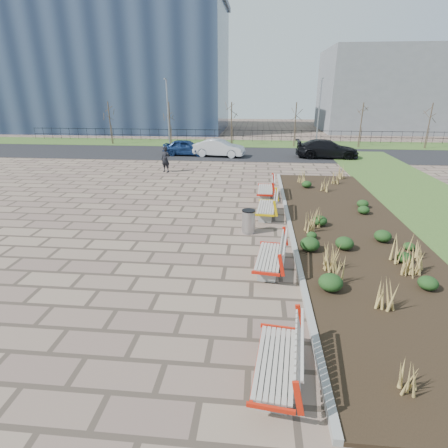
# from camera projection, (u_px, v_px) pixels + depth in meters

# --- Properties ---
(ground) EXTENTS (120.00, 120.00, 0.00)m
(ground) POSITION_uv_depth(u_px,v_px,m) (158.00, 293.00, 9.43)
(ground) COLOR #746150
(ground) RESTS_ON ground
(planting_bed) EXTENTS (4.50, 18.00, 0.10)m
(planting_bed) POSITION_uv_depth(u_px,v_px,m) (351.00, 230.00, 13.51)
(planting_bed) COLOR black
(planting_bed) RESTS_ON ground
(planting_curb) EXTENTS (0.16, 18.00, 0.15)m
(planting_curb) POSITION_uv_depth(u_px,v_px,m) (290.00, 227.00, 13.70)
(planting_curb) COLOR gray
(planting_curb) RESTS_ON ground
(grass_verge_far) EXTENTS (80.00, 5.00, 0.04)m
(grass_verge_far) POSITION_uv_depth(u_px,v_px,m) (232.00, 143.00, 35.43)
(grass_verge_far) COLOR #33511E
(grass_verge_far) RESTS_ON ground
(road) EXTENTS (80.00, 7.00, 0.02)m
(road) POSITION_uv_depth(u_px,v_px,m) (227.00, 154.00, 29.86)
(road) COLOR black
(road) RESTS_ON ground
(bench_a) EXTENTS (1.14, 2.19, 1.00)m
(bench_a) POSITION_uv_depth(u_px,v_px,m) (276.00, 359.00, 6.43)
(bench_a) COLOR red
(bench_a) RESTS_ON ground
(bench_b) EXTENTS (1.15, 2.19, 1.00)m
(bench_b) POSITION_uv_depth(u_px,v_px,m) (269.00, 255.00, 10.47)
(bench_b) COLOR red
(bench_b) RESTS_ON ground
(bench_c) EXTENTS (1.06, 2.16, 1.00)m
(bench_c) POSITION_uv_depth(u_px,v_px,m) (266.00, 206.00, 14.91)
(bench_c) COLOR gold
(bench_c) RESTS_ON ground
(bench_d) EXTENTS (0.97, 2.13, 1.00)m
(bench_d) POSITION_uv_depth(u_px,v_px,m) (265.00, 188.00, 17.56)
(bench_d) COLOR red
(bench_d) RESTS_ON ground
(litter_bin) EXTENTS (0.49, 0.49, 0.90)m
(litter_bin) POSITION_uv_depth(u_px,v_px,m) (248.00, 222.00, 13.23)
(litter_bin) COLOR #B2B2B7
(litter_bin) RESTS_ON ground
(pedestrian) EXTENTS (0.72, 0.59, 1.68)m
(pedestrian) POSITION_uv_depth(u_px,v_px,m) (166.00, 159.00, 22.95)
(pedestrian) COLOR black
(pedestrian) RESTS_ON ground
(car_blue) EXTENTS (3.81, 1.67, 1.28)m
(car_blue) POSITION_uv_depth(u_px,v_px,m) (186.00, 147.00, 28.86)
(car_blue) COLOR navy
(car_blue) RESTS_ON road
(car_silver) EXTENTS (4.29, 2.00, 1.36)m
(car_silver) POSITION_uv_depth(u_px,v_px,m) (219.00, 148.00, 28.32)
(car_silver) COLOR #B0B4B8
(car_silver) RESTS_ON road
(car_black) EXTENTS (4.92, 2.08, 1.42)m
(car_black) POSITION_uv_depth(u_px,v_px,m) (327.00, 149.00, 27.72)
(car_black) COLOR black
(car_black) RESTS_ON road
(tree_a) EXTENTS (1.40, 1.40, 4.00)m
(tree_a) POSITION_uv_depth(u_px,v_px,m) (110.00, 123.00, 34.36)
(tree_a) COLOR #4C3D2D
(tree_a) RESTS_ON grass_verge_far
(tree_b) EXTENTS (1.40, 1.40, 4.00)m
(tree_b) POSITION_uv_depth(u_px,v_px,m) (170.00, 124.00, 33.83)
(tree_b) COLOR #4C3D2D
(tree_b) RESTS_ON grass_verge_far
(tree_c) EXTENTS (1.40, 1.40, 4.00)m
(tree_c) POSITION_uv_depth(u_px,v_px,m) (231.00, 124.00, 33.30)
(tree_c) COLOR #4C3D2D
(tree_c) RESTS_ON grass_verge_far
(tree_d) EXTENTS (1.40, 1.40, 4.00)m
(tree_d) POSITION_uv_depth(u_px,v_px,m) (295.00, 125.00, 32.78)
(tree_d) COLOR #4C3D2D
(tree_d) RESTS_ON grass_verge_far
(tree_e) EXTENTS (1.40, 1.40, 4.00)m
(tree_e) POSITION_uv_depth(u_px,v_px,m) (361.00, 125.00, 32.25)
(tree_e) COLOR #4C3D2D
(tree_e) RESTS_ON grass_verge_far
(tree_f) EXTENTS (1.40, 1.40, 4.00)m
(tree_f) POSITION_uv_depth(u_px,v_px,m) (429.00, 126.00, 31.73)
(tree_f) COLOR #4C3D2D
(tree_f) RESTS_ON grass_verge_far
(lamp_west) EXTENTS (0.24, 0.60, 6.00)m
(lamp_west) POSITION_uv_depth(u_px,v_px,m) (168.00, 113.00, 33.01)
(lamp_west) COLOR gray
(lamp_west) RESTS_ON grass_verge_far
(lamp_east) EXTENTS (0.24, 0.60, 6.00)m
(lamp_east) POSITION_uv_depth(u_px,v_px,m) (319.00, 114.00, 31.78)
(lamp_east) COLOR gray
(lamp_east) RESTS_ON grass_verge_far
(railing_fence) EXTENTS (44.00, 0.10, 1.20)m
(railing_fence) POSITION_uv_depth(u_px,v_px,m) (233.00, 135.00, 36.60)
(railing_fence) COLOR black
(railing_fence) RESTS_ON grass_verge_far
(building_glass) EXTENTS (40.00, 14.00, 15.00)m
(building_glass) POSITION_uv_depth(u_px,v_px,m) (72.00, 70.00, 45.80)
(building_glass) COLOR #192338
(building_glass) RESTS_ON ground
(building_grey) EXTENTS (18.00, 12.00, 10.00)m
(building_grey) POSITION_uv_depth(u_px,v_px,m) (395.00, 91.00, 44.88)
(building_grey) COLOR slate
(building_grey) RESTS_ON ground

